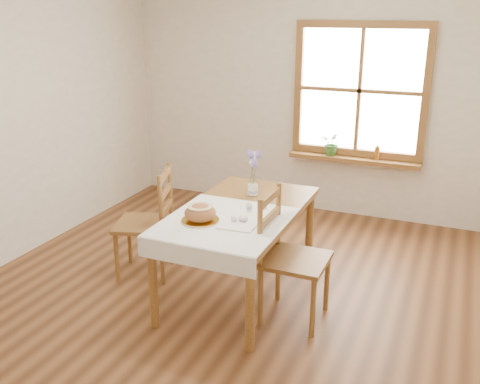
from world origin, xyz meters
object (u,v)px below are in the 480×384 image
object	(u,v)px
chair_left	(143,222)
chair_right	(296,258)
dining_table	(240,219)
bread_plate	(200,220)
flower_vase	(253,190)

from	to	relation	value
chair_left	chair_right	xyz separation A→B (m)	(1.47, -0.18, 0.01)
dining_table	bread_plate	size ratio (longest dim) A/B	5.68
bread_plate	flower_vase	bearing A→B (deg)	79.43
chair_right	dining_table	bearing A→B (deg)	69.15
chair_right	flower_vase	bearing A→B (deg)	45.63
chair_left	bread_plate	distance (m)	0.87
flower_vase	chair_right	bearing A→B (deg)	-44.32
dining_table	flower_vase	xyz separation A→B (m)	(-0.03, 0.36, 0.13)
dining_table	bread_plate	xyz separation A→B (m)	(-0.17, -0.38, 0.10)
dining_table	flower_vase	size ratio (longest dim) A/B	16.43
bread_plate	dining_table	bearing A→B (deg)	66.00
dining_table	chair_left	bearing A→B (deg)	-178.26
bread_plate	flower_vase	distance (m)	0.75
chair_left	flower_vase	size ratio (longest dim) A/B	10.31
dining_table	chair_right	world-z (taller)	chair_right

